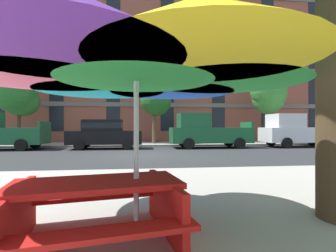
{
  "coord_description": "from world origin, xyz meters",
  "views": [
    {
      "loc": [
        -0.07,
        -11.89,
        1.37
      ],
      "look_at": [
        1.65,
        3.2,
        1.4
      ],
      "focal_mm": 26.63,
      "sensor_mm": 36.0,
      "label": 1
    }
  ],
  "objects": [
    {
      "name": "pickup_green_midblock",
      "position": [
        4.2,
        3.7,
        1.03
      ],
      "size": [
        5.1,
        2.12,
        2.2
      ],
      "color": "#195933",
      "rests_on": "ground"
    },
    {
      "name": "pickup_white",
      "position": [
        10.44,
        3.7,
        1.03
      ],
      "size": [
        5.1,
        2.12,
        2.2
      ],
      "color": "silver",
      "rests_on": "ground"
    },
    {
      "name": "ground_plane",
      "position": [
        0.0,
        0.0,
        0.0
      ],
      "size": [
        120.0,
        120.0,
        0.0
      ],
      "primitive_type": "plane",
      "color": "#2D3033"
    },
    {
      "name": "street_tree_middle",
      "position": [
        1.1,
        6.73,
        3.22
      ],
      "size": [
        2.3,
        2.21,
        4.37
      ],
      "color": "brown",
      "rests_on": "ground"
    },
    {
      "name": "patio_umbrella",
      "position": [
        -0.11,
        -9.0,
        2.17
      ],
      "size": [
        4.02,
        3.73,
        2.51
      ],
      "color": "silver",
      "rests_on": "ground"
    },
    {
      "name": "picnic_table",
      "position": [
        -0.54,
        -9.09,
        0.49
      ],
      "size": [
        2.04,
        1.82,
        0.77
      ],
      "color": "red",
      "rests_on": "ground"
    },
    {
      "name": "street_tree_left",
      "position": [
        -8.49,
        6.47,
        3.5
      ],
      "size": [
        2.94,
        2.9,
        5.21
      ],
      "color": "#4C3823",
      "rests_on": "ground"
    },
    {
      "name": "sidewalk_near_patio",
      "position": [
        0.0,
        -9.0,
        0.06
      ],
      "size": [
        56.0,
        9.0,
        0.12
      ],
      "primitive_type": "cube",
      "color": "#B2ADA3",
      "rests_on": "ground"
    },
    {
      "name": "street_tree_right",
      "position": [
        9.8,
        6.33,
        3.87
      ],
      "size": [
        2.75,
        2.69,
        5.27
      ],
      "color": "brown",
      "rests_on": "ground"
    },
    {
      "name": "sidewalk_far",
      "position": [
        0.0,
        6.8,
        0.06
      ],
      "size": [
        56.0,
        3.6,
        0.12
      ],
      "primitive_type": "cube",
      "color": "#9E998E",
      "rests_on": "ground"
    },
    {
      "name": "apartment_building",
      "position": [
        -0.0,
        14.99,
        9.6
      ],
      "size": [
        44.75,
        12.08,
        19.2
      ],
      "color": "#934C3D",
      "rests_on": "ground"
    },
    {
      "name": "sedan_black",
      "position": [
        -2.2,
        3.7,
        0.95
      ],
      "size": [
        4.4,
        1.98,
        1.78
      ],
      "color": "black",
      "rests_on": "ground"
    }
  ]
}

